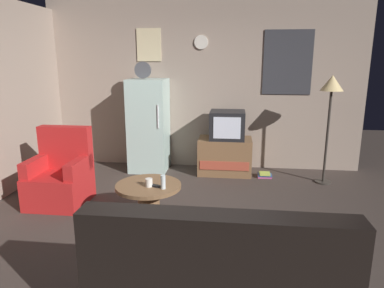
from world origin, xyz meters
name	(u,v)px	position (x,y,z in m)	size (l,w,h in m)	color
ground_plane	(182,231)	(0.00, 0.00, 0.00)	(12.00, 12.00, 0.00)	#3D332D
wall_with_art	(203,85)	(0.01, 2.45, 1.38)	(5.20, 0.12, 2.76)	gray
fridge	(149,125)	(-0.84, 2.09, 0.75)	(0.60, 0.62, 1.77)	silver
tv_stand	(225,156)	(0.40, 2.03, 0.29)	(0.84, 0.53, 0.58)	brown
crt_tv	(227,125)	(0.43, 2.03, 0.80)	(0.54, 0.51, 0.44)	black
standing_lamp	(331,92)	(1.89, 1.76, 1.36)	(0.32, 0.32, 1.59)	#332D28
coffee_table	(149,205)	(-0.38, 0.12, 0.24)	(0.72, 0.72, 0.48)	brown
wine_glass	(163,182)	(-0.19, 0.01, 0.55)	(0.05, 0.05, 0.15)	silver
mug_ceramic_white	(149,183)	(-0.36, 0.05, 0.52)	(0.08, 0.08, 0.09)	silver
remote_control	(154,186)	(-0.31, 0.06, 0.49)	(0.15, 0.04, 0.02)	black
armchair	(61,177)	(-1.65, 0.61, 0.34)	(0.68, 0.68, 0.96)	red
couch	(218,281)	(0.45, -1.28, 0.31)	(1.70, 0.80, 0.92)	black
book_stack	(265,175)	(1.04, 1.89, 0.04)	(0.22, 0.17, 0.07)	#C6538E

